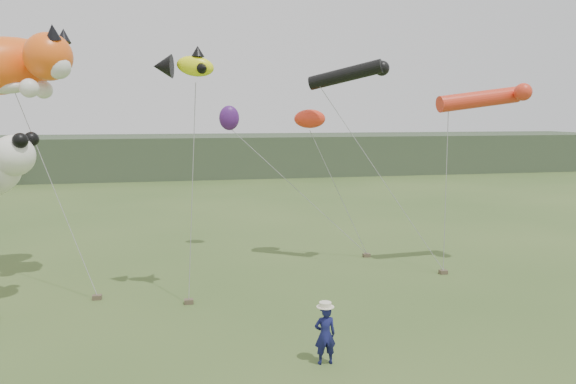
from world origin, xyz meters
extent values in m
plane|color=#385123|center=(0.00, 0.00, 0.00)|extent=(120.00, 120.00, 0.00)
cube|color=#2D3D28|center=(0.00, 45.00, 2.00)|extent=(90.00, 12.00, 4.00)
imported|color=#14164B|center=(0.13, -1.15, 0.77)|extent=(0.56, 0.37, 1.53)
cube|color=brown|center=(-6.18, 5.22, 0.08)|extent=(0.30, 0.24, 0.15)
cube|color=brown|center=(-3.12, 4.14, 0.08)|extent=(0.30, 0.24, 0.15)
cube|color=brown|center=(6.87, 5.67, 0.08)|extent=(0.30, 0.24, 0.15)
cube|color=brown|center=(4.78, 8.79, 0.08)|extent=(0.30, 0.24, 0.15)
sphere|color=#FF5D15|center=(-7.68, 7.18, 8.27)|extent=(1.67, 1.67, 1.67)
cone|color=black|center=(-7.40, 6.71, 9.06)|extent=(0.52, 0.64, 0.63)
cone|color=black|center=(-7.22, 7.64, 9.06)|extent=(0.52, 0.60, 0.59)
sphere|color=silver|center=(-7.31, 6.90, 7.90)|extent=(0.84, 0.84, 0.84)
ellipsoid|color=silver|center=(-9.36, 7.83, 7.25)|extent=(1.64, 0.82, 0.51)
sphere|color=silver|center=(-8.24, 6.62, 7.16)|extent=(0.65, 0.65, 0.65)
sphere|color=silver|center=(-8.05, 7.92, 7.16)|extent=(0.65, 0.65, 0.65)
ellipsoid|color=#F2F715|center=(-2.71, 4.59, 7.82)|extent=(1.37, 0.76, 0.82)
cone|color=black|center=(-3.75, 4.85, 7.82)|extent=(0.75, 0.88, 0.78)
cone|color=black|center=(-2.62, 4.59, 8.30)|extent=(0.43, 0.43, 0.35)
cone|color=black|center=(-2.45, 4.16, 7.73)|extent=(0.46, 0.49, 0.35)
cone|color=black|center=(-2.45, 5.02, 7.73)|extent=(0.46, 0.49, 0.35)
cylinder|color=black|center=(3.28, 7.52, 7.82)|extent=(2.82, 2.17, 1.16)
sphere|color=black|center=(4.63, 7.03, 8.06)|extent=(0.60, 0.60, 0.60)
cylinder|color=red|center=(8.50, 6.41, 6.86)|extent=(3.55, 0.80, 1.06)
sphere|color=red|center=(10.07, 5.85, 7.14)|extent=(0.69, 0.69, 0.69)
sphere|color=white|center=(-8.44, 4.91, 4.98)|extent=(1.31, 1.31, 1.31)
sphere|color=black|center=(-8.11, 4.47, 5.47)|extent=(0.48, 0.48, 0.48)
sphere|color=black|center=(-8.00, 5.40, 5.47)|extent=(0.48, 0.48, 0.48)
ellipsoid|color=#F5361B|center=(2.21, 8.98, 6.08)|extent=(1.35, 0.79, 0.79)
ellipsoid|color=#481968|center=(-0.97, 11.25, 6.10)|extent=(0.91, 0.60, 1.11)
camera|label=1|loc=(-3.51, -14.19, 6.31)|focal=35.00mm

